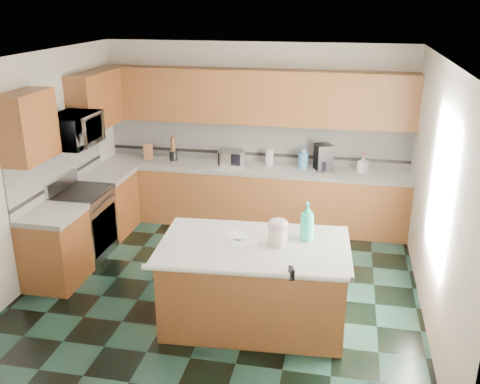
% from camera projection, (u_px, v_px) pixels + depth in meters
% --- Properties ---
extents(floor, '(4.60, 4.60, 0.00)m').
position_uv_depth(floor, '(222.00, 288.00, 6.43)').
color(floor, black).
rests_on(floor, ground).
extents(ceiling, '(4.60, 4.60, 0.00)m').
position_uv_depth(ceiling, '(219.00, 58.00, 5.50)').
color(ceiling, white).
rests_on(ceiling, ground).
extents(wall_back, '(4.60, 0.04, 2.70)m').
position_uv_depth(wall_back, '(256.00, 134.00, 8.10)').
color(wall_back, silver).
rests_on(wall_back, ground).
extents(wall_front, '(4.60, 0.04, 2.70)m').
position_uv_depth(wall_front, '(146.00, 286.00, 3.83)').
color(wall_front, silver).
rests_on(wall_front, ground).
extents(wall_left, '(0.04, 4.60, 2.70)m').
position_uv_depth(wall_left, '(32.00, 170.00, 6.39)').
color(wall_left, silver).
rests_on(wall_left, ground).
extents(wall_right, '(0.04, 4.60, 2.70)m').
position_uv_depth(wall_right, '(438.00, 197.00, 5.53)').
color(wall_right, silver).
rests_on(wall_right, ground).
extents(back_base_cab, '(4.60, 0.60, 0.86)m').
position_uv_depth(back_base_cab, '(252.00, 197.00, 8.12)').
color(back_base_cab, '#592C11').
rests_on(back_base_cab, ground).
extents(back_countertop, '(4.60, 0.64, 0.06)m').
position_uv_depth(back_countertop, '(252.00, 169.00, 7.96)').
color(back_countertop, white).
rests_on(back_countertop, back_base_cab).
extents(back_upper_cab, '(4.60, 0.33, 0.78)m').
position_uv_depth(back_upper_cab, '(254.00, 97.00, 7.73)').
color(back_upper_cab, '#592C11').
rests_on(back_upper_cab, wall_back).
extents(back_backsplash, '(4.60, 0.02, 0.63)m').
position_uv_depth(back_backsplash, '(256.00, 141.00, 8.11)').
color(back_backsplash, silver).
rests_on(back_backsplash, back_countertop).
extents(back_accent_band, '(4.60, 0.01, 0.05)m').
position_uv_depth(back_accent_band, '(255.00, 154.00, 8.17)').
color(back_accent_band, black).
rests_on(back_accent_band, back_countertop).
extents(left_base_cab_rear, '(0.60, 0.82, 0.86)m').
position_uv_depth(left_base_cab_rear, '(109.00, 205.00, 7.84)').
color(left_base_cab_rear, '#592C11').
rests_on(left_base_cab_rear, ground).
extents(left_counter_rear, '(0.64, 0.82, 0.06)m').
position_uv_depth(left_counter_rear, '(107.00, 175.00, 7.68)').
color(left_counter_rear, white).
rests_on(left_counter_rear, left_base_cab_rear).
extents(left_base_cab_front, '(0.60, 0.72, 0.86)m').
position_uv_depth(left_base_cab_front, '(55.00, 250.00, 6.43)').
color(left_base_cab_front, '#592C11').
rests_on(left_base_cab_front, ground).
extents(left_counter_front, '(0.64, 0.72, 0.06)m').
position_uv_depth(left_counter_front, '(51.00, 215.00, 6.27)').
color(left_counter_front, white).
rests_on(left_counter_front, left_base_cab_front).
extents(left_backsplash, '(0.02, 2.30, 0.63)m').
position_uv_depth(left_backsplash, '(59.00, 166.00, 6.93)').
color(left_backsplash, silver).
rests_on(left_backsplash, wall_left).
extents(left_accent_band, '(0.01, 2.30, 0.05)m').
position_uv_depth(left_accent_band, '(61.00, 180.00, 7.00)').
color(left_accent_band, black).
rests_on(left_accent_band, wall_left).
extents(left_upper_cab_rear, '(0.33, 1.09, 0.78)m').
position_uv_depth(left_upper_cab_rear, '(95.00, 100.00, 7.47)').
color(left_upper_cab_rear, '#592C11').
rests_on(left_upper_cab_rear, wall_left).
extents(left_upper_cab_front, '(0.33, 0.72, 0.78)m').
position_uv_depth(left_upper_cab_front, '(28.00, 127.00, 5.94)').
color(left_upper_cab_front, '#592C11').
rests_on(left_upper_cab_front, wall_left).
extents(range_body, '(0.60, 0.76, 0.88)m').
position_uv_depth(range_body, '(84.00, 225.00, 7.11)').
color(range_body, '#B7B7BC').
rests_on(range_body, ground).
extents(range_oven_door, '(0.02, 0.68, 0.55)m').
position_uv_depth(range_oven_door, '(105.00, 230.00, 7.07)').
color(range_oven_door, black).
rests_on(range_oven_door, range_body).
extents(range_cooktop, '(0.62, 0.78, 0.04)m').
position_uv_depth(range_cooktop, '(81.00, 193.00, 6.95)').
color(range_cooktop, black).
rests_on(range_cooktop, range_body).
extents(range_handle, '(0.02, 0.66, 0.02)m').
position_uv_depth(range_handle, '(104.00, 203.00, 6.93)').
color(range_handle, '#B7B7BC').
rests_on(range_handle, range_body).
extents(range_backguard, '(0.06, 0.76, 0.18)m').
position_uv_depth(range_backguard, '(61.00, 183.00, 6.96)').
color(range_backguard, '#B7B7BC').
rests_on(range_backguard, range_body).
extents(microwave, '(0.50, 0.73, 0.41)m').
position_uv_depth(microwave, '(74.00, 130.00, 6.66)').
color(microwave, '#B7B7BC').
rests_on(microwave, wall_left).
extents(island_base, '(1.91, 1.17, 0.86)m').
position_uv_depth(island_base, '(254.00, 286.00, 5.63)').
color(island_base, '#592C11').
rests_on(island_base, ground).
extents(island_top, '(2.01, 1.28, 0.06)m').
position_uv_depth(island_top, '(254.00, 247.00, 5.47)').
color(island_top, white).
rests_on(island_top, island_base).
extents(island_bullnose, '(1.94, 0.19, 0.06)m').
position_uv_depth(island_bullnose, '(244.00, 273.00, 4.94)').
color(island_bullnose, white).
rests_on(island_bullnose, island_base).
extents(treat_jar, '(0.23, 0.23, 0.20)m').
position_uv_depth(treat_jar, '(278.00, 236.00, 5.40)').
color(treat_jar, silver).
rests_on(treat_jar, island_top).
extents(treat_jar_lid, '(0.21, 0.21, 0.13)m').
position_uv_depth(treat_jar_lid, '(278.00, 224.00, 5.35)').
color(treat_jar_lid, silver).
rests_on(treat_jar_lid, treat_jar).
extents(treat_jar_knob, '(0.07, 0.02, 0.02)m').
position_uv_depth(treat_jar_knob, '(278.00, 220.00, 5.33)').
color(treat_jar_knob, tan).
rests_on(treat_jar_knob, treat_jar_lid).
extents(treat_jar_knob_end_l, '(0.04, 0.04, 0.04)m').
position_uv_depth(treat_jar_knob_end_l, '(275.00, 220.00, 5.34)').
color(treat_jar_knob_end_l, tan).
rests_on(treat_jar_knob_end_l, treat_jar_lid).
extents(treat_jar_knob_end_r, '(0.04, 0.04, 0.04)m').
position_uv_depth(treat_jar_knob_end_r, '(282.00, 221.00, 5.33)').
color(treat_jar_knob_end_r, tan).
rests_on(treat_jar_knob_end_r, treat_jar_lid).
extents(soap_bottle_island, '(0.19, 0.19, 0.41)m').
position_uv_depth(soap_bottle_island, '(307.00, 222.00, 5.49)').
color(soap_bottle_island, '#27BF97').
rests_on(soap_bottle_island, island_top).
extents(paper_sheet_a, '(0.29, 0.25, 0.00)m').
position_uv_depth(paper_sheet_a, '(245.00, 243.00, 5.47)').
color(paper_sheet_a, white).
rests_on(paper_sheet_a, island_top).
extents(paper_sheet_b, '(0.30, 0.29, 0.00)m').
position_uv_depth(paper_sheet_b, '(237.00, 235.00, 5.65)').
color(paper_sheet_b, white).
rests_on(paper_sheet_b, island_top).
extents(clamp_body, '(0.07, 0.12, 0.10)m').
position_uv_depth(clamp_body, '(291.00, 273.00, 4.87)').
color(clamp_body, black).
rests_on(clamp_body, island_top).
extents(clamp_handle, '(0.02, 0.08, 0.02)m').
position_uv_depth(clamp_handle, '(291.00, 279.00, 4.81)').
color(clamp_handle, black).
rests_on(clamp_handle, island_top).
extents(knife_block, '(0.19, 0.22, 0.27)m').
position_uv_depth(knife_block, '(148.00, 152.00, 8.26)').
color(knife_block, '#472814').
rests_on(knife_block, back_countertop).
extents(utensil_crock, '(0.12, 0.12, 0.15)m').
position_uv_depth(utensil_crock, '(173.00, 156.00, 8.23)').
color(utensil_crock, black).
rests_on(utensil_crock, back_countertop).
extents(utensil_bundle, '(0.07, 0.07, 0.22)m').
position_uv_depth(utensil_bundle, '(173.00, 144.00, 8.17)').
color(utensil_bundle, '#472814').
rests_on(utensil_bundle, utensil_crock).
extents(toaster_oven, '(0.44, 0.37, 0.22)m').
position_uv_depth(toaster_oven, '(231.00, 158.00, 8.02)').
color(toaster_oven, '#B7B7BC').
rests_on(toaster_oven, back_countertop).
extents(toaster_oven_door, '(0.33, 0.01, 0.18)m').
position_uv_depth(toaster_oven_door, '(229.00, 160.00, 7.91)').
color(toaster_oven_door, black).
rests_on(toaster_oven_door, toaster_oven).
extents(paper_towel, '(0.11, 0.11, 0.25)m').
position_uv_depth(paper_towel, '(270.00, 158.00, 7.96)').
color(paper_towel, white).
rests_on(paper_towel, back_countertop).
extents(paper_towel_base, '(0.17, 0.17, 0.01)m').
position_uv_depth(paper_towel_base, '(269.00, 165.00, 8.00)').
color(paper_towel_base, '#B7B7BC').
rests_on(paper_towel_base, back_countertop).
extents(water_jug, '(0.15, 0.15, 0.25)m').
position_uv_depth(water_jug, '(303.00, 160.00, 7.83)').
color(water_jug, '#4883B5').
rests_on(water_jug, back_countertop).
extents(water_jug_neck, '(0.07, 0.07, 0.04)m').
position_uv_depth(water_jug_neck, '(304.00, 151.00, 7.78)').
color(water_jug_neck, '#4883B5').
rests_on(water_jug_neck, water_jug).
extents(coffee_maker, '(0.29, 0.31, 0.37)m').
position_uv_depth(coffee_maker, '(323.00, 157.00, 7.77)').
color(coffee_maker, black).
rests_on(coffee_maker, back_countertop).
extents(coffee_carafe, '(0.15, 0.15, 0.15)m').
position_uv_depth(coffee_carafe, '(323.00, 165.00, 7.76)').
color(coffee_carafe, black).
rests_on(coffee_carafe, back_countertop).
extents(soap_bottle_back, '(0.16, 0.16, 0.26)m').
position_uv_depth(soap_bottle_back, '(363.00, 164.00, 7.66)').
color(soap_bottle_back, white).
rests_on(soap_bottle_back, back_countertop).
extents(soap_back_cap, '(0.02, 0.02, 0.03)m').
position_uv_depth(soap_back_cap, '(364.00, 154.00, 7.61)').
color(soap_back_cap, red).
rests_on(soap_back_cap, soap_bottle_back).
extents(window_light_proxy, '(0.02, 1.40, 1.10)m').
position_uv_depth(window_light_proxy, '(440.00, 189.00, 5.30)').
color(window_light_proxy, white).
rests_on(window_light_proxy, wall_right).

